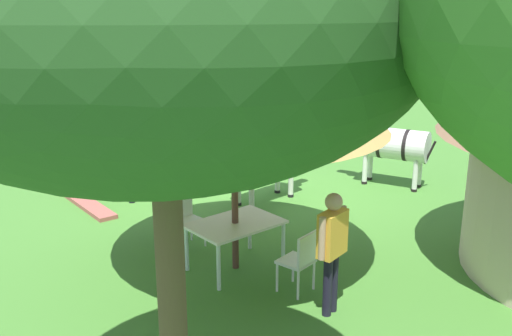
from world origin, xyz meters
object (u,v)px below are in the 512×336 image
(patio_dining_table, at_px, (235,228))
(guest_beside_umbrella, at_px, (174,178))
(guest_behind_table, at_px, (332,243))
(standing_watcher, at_px, (302,124))
(zebra_toward_hut, at_px, (119,150))
(shade_umbrella, at_px, (234,95))
(zebra_nearest_camera, at_px, (267,151))
(acacia_tree_left_background, at_px, (159,20))
(patio_chair_east_end, at_px, (186,216))
(zebra_by_umbrella, at_px, (391,144))
(patio_chair_near_hut, at_px, (301,258))

(patio_dining_table, distance_m, guest_beside_umbrella, 1.88)
(guest_behind_table, distance_m, standing_watcher, 7.31)
(guest_behind_table, bearing_deg, patio_dining_table, 81.87)
(standing_watcher, xyz_separation_m, zebra_toward_hut, (4.62, -1.20, -0.03))
(patio_dining_table, relative_size, standing_watcher, 0.85)
(shade_umbrella, relative_size, patio_dining_table, 3.04)
(shade_umbrella, xyz_separation_m, zebra_nearest_camera, (-2.63, -1.75, -1.60))
(zebra_toward_hut, xyz_separation_m, acacia_tree_left_background, (4.06, 7.02, 2.77))
(patio_chair_east_end, distance_m, guest_beside_umbrella, 0.82)
(patio_chair_east_end, bearing_deg, patio_dining_table, 90.00)
(zebra_by_umbrella, bearing_deg, guest_beside_umbrella, 150.76)
(patio_chair_east_end, height_order, guest_beside_umbrella, guest_beside_umbrella)
(guest_beside_umbrella, height_order, guest_behind_table, guest_behind_table)
(standing_watcher, relative_size, zebra_by_umbrella, 0.80)
(acacia_tree_left_background, bearing_deg, standing_watcher, -146.16)
(guest_beside_umbrella, bearing_deg, guest_behind_table, -18.04)
(patio_chair_near_hut, bearing_deg, zebra_nearest_camera, 45.37)
(patio_dining_table, distance_m, acacia_tree_left_background, 5.31)
(patio_dining_table, height_order, patio_chair_east_end, patio_chair_east_end)
(guest_behind_table, height_order, zebra_toward_hut, guest_behind_table)
(guest_beside_umbrella, relative_size, zebra_nearest_camera, 0.75)
(zebra_nearest_camera, relative_size, zebra_toward_hut, 0.96)
(zebra_by_umbrella, bearing_deg, acacia_tree_left_background, -173.45)
(zebra_nearest_camera, bearing_deg, zebra_by_umbrella, 66.54)
(patio_chair_near_hut, distance_m, standing_watcher, 6.81)
(patio_chair_east_end, bearing_deg, acacia_tree_left_background, 51.34)
(patio_chair_east_end, distance_m, standing_watcher, 5.67)
(patio_chair_east_end, xyz_separation_m, acacia_tree_left_background, (3.34, 3.98, 3.24))
(patio_chair_near_hut, height_order, guest_behind_table, guest_behind_table)
(shade_umbrella, relative_size, zebra_by_umbrella, 2.07)
(guest_behind_table, relative_size, zebra_toward_hut, 0.72)
(guest_beside_umbrella, bearing_deg, acacia_tree_left_background, -50.27)
(guest_beside_umbrella, distance_m, acacia_tree_left_background, 6.47)
(patio_chair_east_end, height_order, guest_behind_table, guest_behind_table)
(patio_dining_table, distance_m, zebra_toward_hut, 4.33)
(patio_chair_near_hut, bearing_deg, acacia_tree_left_background, -159.28)
(standing_watcher, bearing_deg, zebra_toward_hut, 35.75)
(zebra_nearest_camera, bearing_deg, patio_chair_east_end, -75.91)
(guest_behind_table, bearing_deg, patio_chair_east_end, 82.30)
(patio_chair_near_hut, xyz_separation_m, acacia_tree_left_background, (3.39, 1.56, 3.24))
(patio_dining_table, distance_m, patio_chair_near_hut, 1.22)
(zebra_nearest_camera, distance_m, zebra_by_umbrella, 2.97)
(shade_umbrella, xyz_separation_m, standing_watcher, (-5.37, -3.05, -1.64))
(guest_behind_table, distance_m, zebra_nearest_camera, 4.49)
(zebra_toward_hut, bearing_deg, standing_watcher, 159.47)
(guest_behind_table, xyz_separation_m, zebra_toward_hut, (-0.83, -6.08, -0.00))
(patio_dining_table, xyz_separation_m, acacia_tree_left_background, (3.31, 2.77, 3.10))
(patio_dining_table, relative_size, acacia_tree_left_background, 0.30)
(acacia_tree_left_background, bearing_deg, zebra_toward_hut, -120.03)
(acacia_tree_left_background, bearing_deg, guest_behind_table, -163.81)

